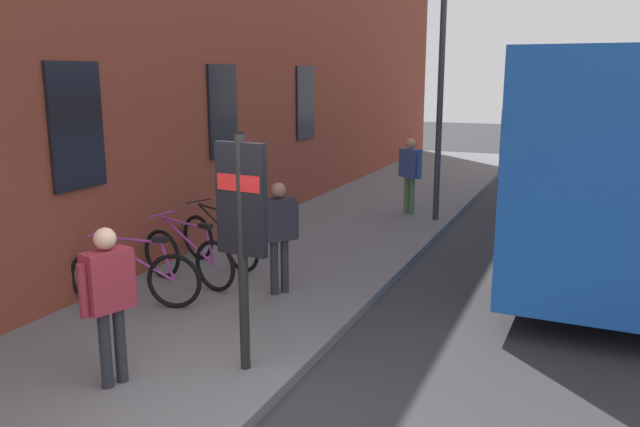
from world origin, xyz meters
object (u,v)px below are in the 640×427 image
transit_info_sign (242,215)px  city_bus (622,139)px  bicycle_under_window (220,241)px  street_lamp (442,51)px  bicycle_by_door (188,258)px  pedestrian_by_facade (109,291)px  bicycle_nearest_sign (135,277)px  pedestrian_near_bus (279,227)px  pedestrian_crossing_street (410,168)px

transit_info_sign → city_bus: size_ratio=0.23×
bicycle_under_window → street_lamp: 5.86m
bicycle_by_door → transit_info_sign: size_ratio=0.73×
city_bus → pedestrian_by_facade: city_bus is taller
street_lamp → city_bus: bearing=-94.6°
bicycle_nearest_sign → city_bus: city_bus is taller
pedestrian_by_facade → pedestrian_near_bus: (2.97, -0.29, -0.02)m
city_bus → street_lamp: street_lamp is taller
transit_info_sign → bicycle_under_window: bearing=35.7°
bicycle_by_door → transit_info_sign: 3.11m
pedestrian_crossing_street → street_lamp: 2.49m
bicycle_by_door → transit_info_sign: bearing=-134.3°
pedestrian_by_facade → street_lamp: street_lamp is taller
street_lamp → bicycle_nearest_sign: bearing=159.6°
transit_info_sign → pedestrian_crossing_street: (7.77, 0.43, -0.62)m
bicycle_nearest_sign → transit_info_sign: bearing=-114.8°
pedestrian_crossing_street → street_lamp: (-0.33, -0.65, 2.38)m
pedestrian_by_facade → pedestrian_near_bus: 2.98m
pedestrian_crossing_street → bicycle_nearest_sign: bearing=165.6°
transit_info_sign → street_lamp: bearing=-1.7°
bicycle_by_door → street_lamp: size_ratio=0.31×
city_bus → street_lamp: size_ratio=1.85×
bicycle_by_door → pedestrian_near_bus: (0.17, -1.36, 0.54)m
city_bus → street_lamp: 3.66m
city_bus → pedestrian_crossing_street: size_ratio=6.60×
pedestrian_crossing_street → transit_info_sign: bearing=-176.8°
bicycle_by_door → city_bus: bearing=-47.2°
bicycle_under_window → street_lamp: street_lamp is taller
bicycle_under_window → transit_info_sign: (-2.96, -2.13, 1.21)m
city_bus → pedestrian_near_bus: 6.60m
bicycle_nearest_sign → bicycle_by_door: same height
city_bus → pedestrian_crossing_street: bearing=81.4°
bicycle_nearest_sign → pedestrian_near_bus: (1.17, -1.47, 0.54)m
pedestrian_by_facade → pedestrian_crossing_street: 8.58m
pedestrian_by_facade → street_lamp: size_ratio=0.27×
transit_info_sign → bicycle_by_door: bearing=45.7°
transit_info_sign → pedestrian_crossing_street: bearing=3.2°
bicycle_nearest_sign → bicycle_under_window: (1.96, -0.04, 0.00)m
bicycle_by_door → city_bus: 7.73m
bicycle_under_window → pedestrian_crossing_street: pedestrian_crossing_street is taller
bicycle_nearest_sign → city_bus: 8.51m
pedestrian_by_facade → pedestrian_crossing_street: size_ratio=0.97×
transit_info_sign → pedestrian_by_facade: (-0.80, 0.99, -0.65)m
transit_info_sign → street_lamp: 7.65m
bicycle_by_door → bicycle_under_window: (0.96, 0.07, -0.00)m
transit_info_sign → city_bus: 7.99m
bicycle_by_door → pedestrian_near_bus: pedestrian_near_bus is taller
bicycle_by_door → pedestrian_crossing_street: (5.77, -1.62, 0.59)m
bicycle_by_door → street_lamp: (5.44, -2.27, 2.96)m
bicycle_under_window → transit_info_sign: size_ratio=0.71×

